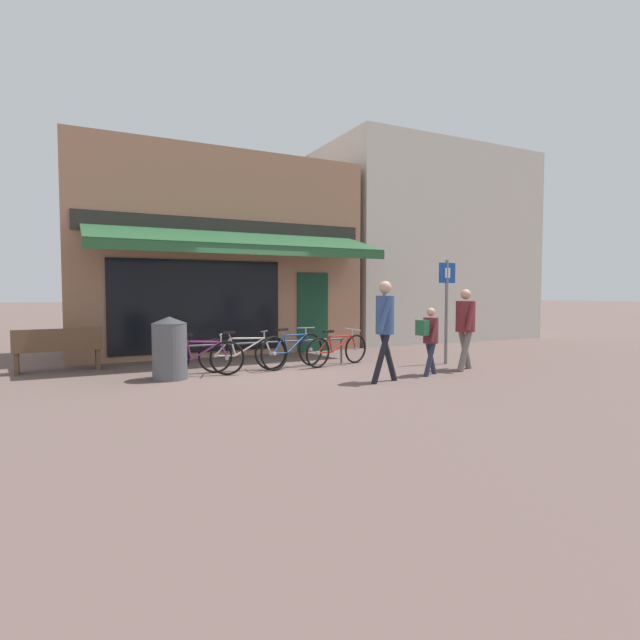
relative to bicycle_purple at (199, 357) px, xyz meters
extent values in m
plane|color=brown|center=(1.42, -0.01, -0.36)|extent=(160.00, 160.00, 0.00)
cube|color=#9E7056|center=(1.40, 4.05, 2.20)|extent=(7.42, 3.00, 5.11)
cube|color=black|center=(0.58, 2.53, 0.89)|extent=(4.08, 0.04, 2.20)
cube|color=#143D28|center=(3.62, 2.53, 0.69)|extent=(0.90, 0.04, 2.10)
cube|color=#282623|center=(1.40, 2.53, 2.78)|extent=(7.05, 0.06, 0.44)
cube|color=#23512D|center=(1.40, 1.68, 2.46)|extent=(6.68, 1.74, 0.50)
cube|color=#23512D|center=(1.40, 0.82, 2.13)|extent=(6.68, 0.03, 0.20)
cube|color=beige|center=(8.87, 4.55, 2.80)|extent=(7.12, 4.00, 6.33)
cylinder|color=#47494F|center=(1.52, 0.25, 0.19)|extent=(3.52, 0.04, 0.04)
cylinder|color=#47494F|center=(-0.19, 0.25, -0.09)|extent=(0.04, 0.04, 0.55)
cylinder|color=#47494F|center=(3.22, 0.25, -0.09)|extent=(0.04, 0.04, 0.55)
torus|color=black|center=(0.49, -0.17, -0.03)|extent=(0.65, 0.29, 0.66)
cylinder|color=#9E9EA3|center=(0.49, -0.17, -0.03)|extent=(0.09, 0.08, 0.07)
torus|color=black|center=(-0.48, 0.16, -0.03)|extent=(0.65, 0.29, 0.66)
cylinder|color=#9E9EA3|center=(-0.48, 0.16, -0.03)|extent=(0.09, 0.08, 0.07)
cylinder|color=#892D7A|center=(0.12, -0.04, 0.12)|extent=(0.55, 0.20, 0.36)
cylinder|color=#892D7A|center=(0.09, -0.02, 0.29)|extent=(0.61, 0.24, 0.05)
cylinder|color=#892D7A|center=(-0.17, 0.07, 0.13)|extent=(0.11, 0.09, 0.35)
cylinder|color=#892D7A|center=(-0.31, 0.10, -0.04)|extent=(0.35, 0.15, 0.05)
cylinder|color=#892D7A|center=(-0.34, 0.12, 0.13)|extent=(0.31, 0.12, 0.35)
cylinder|color=#892D7A|center=(0.44, -0.14, 0.13)|extent=(0.15, 0.10, 0.32)
cylinder|color=#9E9EA3|center=(-0.22, 0.09, 0.35)|extent=(0.06, 0.05, 0.11)
cube|color=black|center=(-0.23, 0.10, 0.42)|extent=(0.26, 0.17, 0.05)
cylinder|color=#9E9EA3|center=(0.39, -0.12, 0.35)|extent=(0.04, 0.04, 0.14)
cylinder|color=#9E9EA3|center=(0.39, -0.11, 0.42)|extent=(0.19, 0.50, 0.05)
torus|color=black|center=(1.48, 0.09, -0.02)|extent=(0.68, 0.20, 0.68)
cylinder|color=#9E9EA3|center=(1.48, 0.09, -0.02)|extent=(0.08, 0.07, 0.08)
torus|color=black|center=(0.37, 0.22, -0.02)|extent=(0.68, 0.20, 0.68)
cylinder|color=#9E9EA3|center=(0.37, 0.22, -0.02)|extent=(0.08, 0.07, 0.08)
cylinder|color=#BCB7B2|center=(1.06, 0.16, 0.12)|extent=(0.62, 0.07, 0.36)
cylinder|color=#BCB7B2|center=(1.02, 0.18, 0.30)|extent=(0.69, 0.12, 0.05)
cylinder|color=#BCB7B2|center=(0.72, 0.20, 0.13)|extent=(0.12, 0.09, 0.35)
cylinder|color=#BCB7B2|center=(0.56, 0.20, -0.03)|extent=(0.39, 0.08, 0.05)
cylinder|color=#BCB7B2|center=(0.52, 0.22, 0.14)|extent=(0.33, 0.03, 0.35)
cylinder|color=#BCB7B2|center=(1.42, 0.12, 0.13)|extent=(0.16, 0.09, 0.33)
cylinder|color=#9E9EA3|center=(0.66, 0.23, 0.35)|extent=(0.06, 0.05, 0.11)
cube|color=black|center=(0.65, 0.24, 0.42)|extent=(0.25, 0.13, 0.06)
cylinder|color=#9E9EA3|center=(1.36, 0.15, 0.36)|extent=(0.03, 0.04, 0.14)
cylinder|color=#9E9EA3|center=(1.36, 0.16, 0.43)|extent=(0.08, 0.52, 0.08)
torus|color=black|center=(2.47, 0.26, -0.01)|extent=(0.70, 0.32, 0.71)
cylinder|color=#9E9EA3|center=(2.47, 0.26, -0.01)|extent=(0.09, 0.08, 0.07)
torus|color=black|center=(1.49, -0.08, -0.01)|extent=(0.70, 0.32, 0.71)
cylinder|color=#9E9EA3|center=(1.49, -0.08, -0.01)|extent=(0.09, 0.08, 0.07)
cylinder|color=#1E4793|center=(2.09, 0.14, 0.15)|extent=(0.55, 0.24, 0.38)
cylinder|color=#1E4793|center=(2.05, 0.14, 0.33)|extent=(0.61, 0.24, 0.05)
cylinder|color=#1E4793|center=(1.79, 0.04, 0.16)|extent=(0.12, 0.04, 0.37)
cylinder|color=#1E4793|center=(1.66, -0.02, -0.02)|extent=(0.35, 0.15, 0.05)
cylinder|color=#1E4793|center=(1.62, -0.02, 0.16)|extent=(0.30, 0.16, 0.37)
cylinder|color=#1E4793|center=(2.41, 0.25, 0.16)|extent=(0.15, 0.05, 0.34)
cylinder|color=#9E9EA3|center=(1.74, 0.04, 0.39)|extent=(0.06, 0.03, 0.11)
cube|color=black|center=(1.72, 0.04, 0.46)|extent=(0.26, 0.18, 0.06)
cylinder|color=#9E9EA3|center=(2.35, 0.25, 0.39)|extent=(0.04, 0.04, 0.14)
cylinder|color=#9E9EA3|center=(2.35, 0.26, 0.46)|extent=(0.19, 0.50, 0.06)
torus|color=black|center=(3.51, 0.11, -0.04)|extent=(0.64, 0.23, 0.65)
cylinder|color=#9E9EA3|center=(3.51, 0.11, -0.04)|extent=(0.08, 0.08, 0.07)
torus|color=black|center=(2.44, -0.16, -0.04)|extent=(0.64, 0.23, 0.65)
cylinder|color=#9E9EA3|center=(2.44, -0.16, -0.04)|extent=(0.08, 0.08, 0.07)
cylinder|color=#B21E1E|center=(3.11, 0.00, 0.11)|extent=(0.61, 0.17, 0.35)
cylinder|color=#B21E1E|center=(3.07, -0.01, 0.27)|extent=(0.67, 0.20, 0.05)
cylinder|color=#B21E1E|center=(2.77, -0.08, 0.11)|extent=(0.12, 0.08, 0.34)
cylinder|color=#B21E1E|center=(2.62, -0.11, -0.05)|extent=(0.39, 0.13, 0.05)
cylinder|color=#B21E1E|center=(2.59, -0.13, 0.12)|extent=(0.33, 0.10, 0.34)
cylinder|color=#B21E1E|center=(3.46, 0.09, 0.11)|extent=(0.16, 0.09, 0.31)
cylinder|color=#9E9EA3|center=(2.72, -0.10, 0.33)|extent=(0.06, 0.04, 0.11)
cube|color=black|center=(2.71, -0.11, 0.40)|extent=(0.26, 0.16, 0.05)
cylinder|color=#9E9EA3|center=(3.40, 0.07, 0.33)|extent=(0.03, 0.04, 0.14)
cylinder|color=#9E9EA3|center=(3.40, 0.06, 0.40)|extent=(0.15, 0.51, 0.05)
cylinder|color=black|center=(2.90, -2.07, 0.07)|extent=(0.36, 0.15, 0.88)
cylinder|color=black|center=(2.63, -2.21, 0.07)|extent=(0.36, 0.15, 0.88)
cylinder|color=#334C7F|center=(2.76, -2.14, 0.83)|extent=(0.36, 0.36, 0.67)
sphere|color=tan|center=(2.76, -2.14, 1.31)|extent=(0.22, 0.22, 0.22)
cylinder|color=#334C7F|center=(2.64, -2.31, 0.83)|extent=(0.29, 0.12, 0.60)
cylinder|color=#334C7F|center=(2.84, -1.95, 0.98)|extent=(0.21, 0.16, 0.29)
cylinder|color=tan|center=(2.87, -1.96, 1.07)|extent=(0.14, 0.18, 0.45)
cube|color=black|center=(2.85, -2.00, 1.29)|extent=(0.03, 0.07, 0.14)
cylinder|color=#282D47|center=(4.05, -1.83, -0.05)|extent=(0.27, 0.11, 0.64)
cylinder|color=#282D47|center=(3.88, -2.00, -0.05)|extent=(0.27, 0.11, 0.64)
cylinder|color=maroon|center=(3.96, -1.92, 0.50)|extent=(0.30, 0.30, 0.49)
sphere|color=tan|center=(3.96, -1.92, 0.85)|extent=(0.16, 0.16, 0.16)
cylinder|color=maroon|center=(3.90, -2.08, 0.50)|extent=(0.23, 0.14, 0.44)
cylinder|color=maroon|center=(4.02, -1.75, 0.50)|extent=(0.23, 0.14, 0.44)
cube|color=#23663D|center=(3.75, -1.93, 0.56)|extent=(0.15, 0.25, 0.29)
cylinder|color=slate|center=(5.11, -1.62, 0.03)|extent=(0.35, 0.14, 0.82)
cylinder|color=slate|center=(4.89, -1.84, 0.03)|extent=(0.35, 0.14, 0.82)
cylinder|color=maroon|center=(5.00, -1.73, 0.74)|extent=(0.40, 0.40, 0.62)
sphere|color=tan|center=(5.00, -1.73, 1.18)|extent=(0.21, 0.21, 0.21)
cylinder|color=maroon|center=(4.92, -1.95, 0.74)|extent=(0.30, 0.19, 0.56)
cylinder|color=maroon|center=(5.08, -1.50, 0.74)|extent=(0.30, 0.19, 0.56)
cylinder|color=#515459|center=(-0.57, -0.14, 0.15)|extent=(0.62, 0.62, 1.02)
cone|color=#33353A|center=(-0.57, -0.14, 0.72)|extent=(0.63, 0.63, 0.12)
cylinder|color=slate|center=(5.25, -0.87, 0.78)|extent=(0.07, 0.07, 2.29)
cube|color=#14429E|center=(5.25, -0.88, 1.65)|extent=(0.44, 0.02, 0.44)
cube|color=white|center=(5.25, -0.90, 1.65)|extent=(0.14, 0.01, 0.22)
cube|color=brown|center=(-2.40, 1.79, 0.09)|extent=(1.61, 0.50, 0.06)
cube|color=brown|center=(-2.39, 1.60, 0.31)|extent=(1.60, 0.11, 0.40)
cube|color=brown|center=(-3.12, 1.77, -0.14)|extent=(0.09, 0.35, 0.45)
cube|color=brown|center=(-1.68, 1.82, -0.14)|extent=(0.09, 0.35, 0.45)
camera|label=1|loc=(-2.18, -9.42, 1.23)|focal=28.00mm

